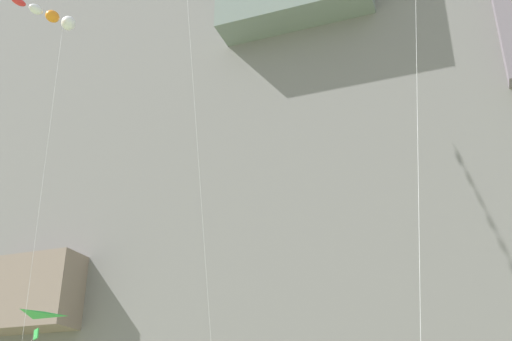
# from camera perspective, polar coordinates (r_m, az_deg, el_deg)

# --- Properties ---
(cliff_face) EXTENTS (180.00, 27.30, 70.37)m
(cliff_face) POSITION_cam_1_polar(r_m,az_deg,el_deg) (61.03, 7.35, 7.98)
(cliff_face) COLOR slate
(cliff_face) RESTS_ON ground
(kite_delta_upper_mid) EXTENTS (3.03, 4.22, 8.07)m
(kite_delta_upper_mid) POSITION_cam_1_polar(r_m,az_deg,el_deg) (33.99, -20.37, -14.10)
(kite_delta_upper_mid) COLOR green
(kite_delta_upper_mid) RESTS_ON ground
(kite_windsock_low_center) EXTENTS (3.87, 3.35, 23.72)m
(kite_windsock_low_center) POSITION_cam_1_polar(r_m,az_deg,el_deg) (34.78, -18.44, 13.43)
(kite_windsock_low_center) COLOR white
(kite_windsock_low_center) RESTS_ON ground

